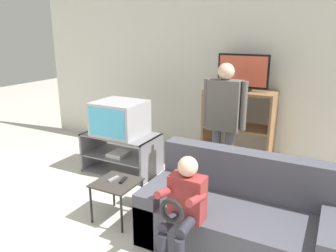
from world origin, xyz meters
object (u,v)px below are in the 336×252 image
remote_control_white (113,179)px  person_seated_child (183,205)px  television_main (120,118)px  media_shelf (238,130)px  tv_stand (122,153)px  remote_control_black (123,180)px  snack_table (117,187)px  couch (240,218)px  person_standing_adult (224,116)px  television_flat (243,73)px

remote_control_white → person_seated_child: (0.98, -0.36, 0.13)m
television_main → person_seated_child: television_main is taller
media_shelf → remote_control_white: (-0.80, -1.87, -0.15)m
tv_stand → remote_control_black: size_ratio=7.17×
snack_table → couch: size_ratio=0.25×
television_main → remote_control_white: size_ratio=4.58×
person_standing_adult → television_flat: bearing=90.4°
remote_control_white → person_seated_child: bearing=-11.5°
media_shelf → snack_table: bearing=-111.4°
remote_control_black → remote_control_white: (-0.11, -0.02, 0.00)m
media_shelf → person_seated_child: bearing=-85.3°
television_main → snack_table: (0.70, -1.06, -0.41)m
couch → tv_stand: bearing=155.7°
media_shelf → remote_control_black: media_shelf is taller
remote_control_black → remote_control_white: size_ratio=1.00×
snack_table → tv_stand: bearing=123.3°
couch → person_seated_child: person_seated_child is taller
couch → remote_control_white: bearing=-174.4°
tv_stand → remote_control_black: tv_stand is taller
media_shelf → person_seated_child: (0.18, -2.22, -0.02)m
television_flat → person_standing_adult: (0.01, -0.75, -0.43)m
television_flat → remote_control_black: television_flat is taller
tv_stand → remote_control_white: bearing=-58.3°
snack_table → remote_control_white: size_ratio=3.02×
television_main → couch: 2.23m
media_shelf → couch: media_shelf is taller
television_main → person_standing_adult: person_standing_adult is taller
media_shelf → person_standing_adult: 0.84m
television_flat → remote_control_white: 2.25m
television_main → television_flat: (1.46, 0.84, 0.61)m
tv_stand → couch: size_ratio=0.59×
television_main → person_standing_adult: (1.46, 0.09, 0.18)m
remote_control_white → couch: 1.35m
remote_control_black → person_standing_adult: size_ratio=0.09×
television_main → person_standing_adult: 1.48m
media_shelf → remote_control_white: size_ratio=8.06×
remote_control_white → tv_stand: bearing=130.2°
person_standing_adult → television_main: bearing=-176.5°
couch → person_standing_adult: person_standing_adult is taller
television_main → person_standing_adult: size_ratio=0.41×
television_main → couch: bearing=-24.4°
tv_stand → remote_control_white: tv_stand is taller
media_shelf → remote_control_black: bearing=-110.6°
remote_control_white → couch: bearing=14.1°
remote_control_black → person_standing_adult: (0.71, 1.09, 0.53)m
snack_table → person_seated_child: bearing=-19.5°
media_shelf → remote_control_black: size_ratio=8.06×
television_flat → remote_control_white: television_flat is taller
remote_control_white → person_seated_child: size_ratio=0.15×
person_standing_adult → remote_control_black: bearing=-123.1°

